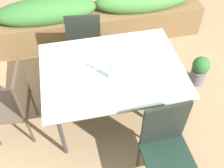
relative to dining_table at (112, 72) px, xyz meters
The scene contains 8 objects.
ground_plane 0.74m from the dining_table, 116.02° to the left, with size 12.00×12.00×0.00m, color #9E7F5B.
dining_table is the anchor object (origin of this frame).
chair_near_right 0.92m from the dining_table, 68.90° to the right, with size 0.46×0.46×1.02m.
chair_end_left 1.07m from the dining_table, behind, with size 0.47×0.47×0.96m.
chair_far_side 0.89m from the dining_table, 102.60° to the left, with size 0.49×0.49×0.97m.
flower_vase 0.21m from the dining_table, 108.17° to the right, with size 0.05×0.05×0.29m.
planter_box 1.55m from the dining_table, 86.47° to the left, with size 3.23×0.55×0.80m.
potted_plant 1.37m from the dining_table, 12.42° to the left, with size 0.23×0.23×0.43m.
Camera 1 is at (-0.36, -1.95, 2.77)m, focal length 42.81 mm.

